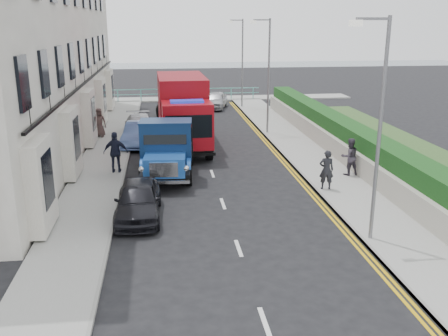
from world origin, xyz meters
TOP-DOWN VIEW (x-y plane):
  - ground at (0.00, 0.00)m, footprint 120.00×120.00m
  - pavement_west at (-5.20, 9.00)m, footprint 2.40×38.00m
  - pavement_east at (5.30, 9.00)m, footprint 2.60×38.00m
  - promenade at (0.00, 29.00)m, footprint 30.00×2.50m
  - sea_plane at (0.00, 60.00)m, footprint 120.00×120.00m
  - terrace_west at (-9.47, 13.00)m, footprint 6.31×30.20m
  - garden_east at (7.21, 9.00)m, footprint 1.45×28.00m
  - seafront_railing at (0.00, 28.20)m, footprint 13.00×0.08m
  - lamp_near at (4.18, -2.00)m, footprint 1.23×0.18m
  - lamp_mid at (4.18, 14.00)m, footprint 1.23×0.18m
  - lamp_far at (4.18, 24.00)m, footprint 1.23×0.18m
  - bedford_lorry at (-2.08, 5.48)m, footprint 2.62×5.77m
  - red_lorry at (-1.07, 11.43)m, footprint 2.71×7.51m
  - parked_car_front at (-3.19, 1.00)m, footprint 1.65×3.96m
  - parked_car_mid at (-3.60, 12.00)m, footprint 1.88×4.17m
  - parked_car_rear at (-3.60, 14.50)m, footprint 2.17×4.54m
  - seafront_car_left at (-1.01, 22.10)m, footprint 3.52×5.42m
  - seafront_car_right at (2.15, 24.00)m, footprint 2.58×4.18m
  - pedestrian_east_near at (4.42, 2.91)m, footprint 0.65×0.47m
  - pedestrian_east_far at (6.10, 4.73)m, footprint 0.89×0.74m
  - pedestrian_west_near at (-4.40, 6.46)m, footprint 1.11×0.47m
  - pedestrian_west_far at (-6.00, 14.07)m, footprint 0.89×0.61m

SIDE VIEW (x-z plane):
  - ground at x=0.00m, z-range 0.00..0.00m
  - sea_plane at x=0.00m, z-range 0.00..0.00m
  - pavement_west at x=-5.20m, z-range 0.00..0.12m
  - pavement_east at x=5.30m, z-range 0.00..0.12m
  - promenade at x=0.00m, z-range 0.00..0.12m
  - seafront_railing at x=0.00m, z-range 0.03..1.14m
  - parked_car_rear at x=-3.60m, z-range 0.00..1.28m
  - parked_car_mid at x=-3.60m, z-range 0.00..1.33m
  - seafront_car_right at x=2.15m, z-range 0.00..1.33m
  - parked_car_front at x=-3.19m, z-range 0.00..1.34m
  - seafront_car_left at x=-1.01m, z-range 0.00..1.39m
  - garden_east at x=7.21m, z-range 0.02..1.77m
  - pedestrian_east_near at x=4.42m, z-range 0.12..1.78m
  - pedestrian_east_far at x=6.10m, z-range 0.12..1.81m
  - pedestrian_west_far at x=-6.00m, z-range 0.12..1.86m
  - pedestrian_west_near at x=-4.40m, z-range 0.12..2.01m
  - bedford_lorry at x=-2.08m, z-range -0.10..2.56m
  - red_lorry at x=-1.07m, z-range 0.13..4.03m
  - lamp_near at x=4.18m, z-range 0.50..7.50m
  - lamp_mid at x=4.18m, z-range 0.50..7.50m
  - lamp_far at x=4.18m, z-range 0.50..7.50m
  - terrace_west at x=-9.47m, z-range 0.04..14.29m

